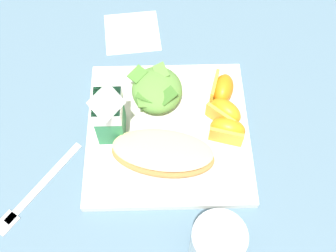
{
  "coord_description": "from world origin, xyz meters",
  "views": [
    {
      "loc": [
        -0.35,
        0.01,
        0.63
      ],
      "look_at": [
        0.0,
        0.0,
        0.03
      ],
      "focal_mm": 43.39,
      "sensor_mm": 36.0,
      "label": 1
    }
  ],
  "objects_px": {
    "paper_napkin": "(132,32)",
    "drinking_clear_cup": "(216,246)",
    "milk_carton": "(109,113)",
    "green_salad_pile": "(157,90)",
    "orange_wedge_front": "(227,130)",
    "cheesy_pizza_bread": "(163,153)",
    "metal_fork": "(33,193)",
    "orange_wedge_middle": "(225,112)",
    "white_plate": "(168,131)",
    "orange_wedge_rear": "(222,89)"
  },
  "relations": [
    {
      "from": "orange_wedge_rear",
      "to": "paper_napkin",
      "type": "xyz_separation_m",
      "value": [
        0.17,
        0.17,
        -0.03
      ]
    },
    {
      "from": "green_salad_pile",
      "to": "metal_fork",
      "type": "height_order",
      "value": "green_salad_pile"
    },
    {
      "from": "cheesy_pizza_bread",
      "to": "orange_wedge_rear",
      "type": "bearing_deg",
      "value": -40.72
    },
    {
      "from": "white_plate",
      "to": "orange_wedge_front",
      "type": "relative_size",
      "value": 4.15
    },
    {
      "from": "orange_wedge_rear",
      "to": "drinking_clear_cup",
      "type": "xyz_separation_m",
      "value": [
        -0.28,
        0.04,
        0.02
      ]
    },
    {
      "from": "cheesy_pizza_bread",
      "to": "green_salad_pile",
      "type": "height_order",
      "value": "green_salad_pile"
    },
    {
      "from": "green_salad_pile",
      "to": "orange_wedge_middle",
      "type": "relative_size",
      "value": 1.46
    },
    {
      "from": "milk_carton",
      "to": "orange_wedge_rear",
      "type": "relative_size",
      "value": 1.63
    },
    {
      "from": "drinking_clear_cup",
      "to": "paper_napkin",
      "type": "bearing_deg",
      "value": 16.08
    },
    {
      "from": "white_plate",
      "to": "drinking_clear_cup",
      "type": "bearing_deg",
      "value": -163.75
    },
    {
      "from": "cheesy_pizza_bread",
      "to": "milk_carton",
      "type": "relative_size",
      "value": 1.64
    },
    {
      "from": "metal_fork",
      "to": "orange_wedge_middle",
      "type": "bearing_deg",
      "value": -68.17
    },
    {
      "from": "paper_napkin",
      "to": "metal_fork",
      "type": "relative_size",
      "value": 0.68
    },
    {
      "from": "orange_wedge_middle",
      "to": "drinking_clear_cup",
      "type": "bearing_deg",
      "value": 171.07
    },
    {
      "from": "orange_wedge_middle",
      "to": "green_salad_pile",
      "type": "bearing_deg",
      "value": 67.03
    },
    {
      "from": "orange_wedge_middle",
      "to": "metal_fork",
      "type": "distance_m",
      "value": 0.35
    },
    {
      "from": "white_plate",
      "to": "metal_fork",
      "type": "relative_size",
      "value": 1.74
    },
    {
      "from": "orange_wedge_front",
      "to": "paper_napkin",
      "type": "distance_m",
      "value": 0.31
    },
    {
      "from": "green_salad_pile",
      "to": "orange_wedge_middle",
      "type": "height_order",
      "value": "green_salad_pile"
    },
    {
      "from": "metal_fork",
      "to": "drinking_clear_cup",
      "type": "relative_size",
      "value": 1.48
    },
    {
      "from": "white_plate",
      "to": "metal_fork",
      "type": "xyz_separation_m",
      "value": [
        -0.11,
        0.22,
        -0.01
      ]
    },
    {
      "from": "white_plate",
      "to": "orange_wedge_rear",
      "type": "distance_m",
      "value": 0.12
    },
    {
      "from": "white_plate",
      "to": "milk_carton",
      "type": "height_order",
      "value": "milk_carton"
    },
    {
      "from": "paper_napkin",
      "to": "green_salad_pile",
      "type": "bearing_deg",
      "value": -163.56
    },
    {
      "from": "metal_fork",
      "to": "drinking_clear_cup",
      "type": "bearing_deg",
      "value": -110.21
    },
    {
      "from": "orange_wedge_middle",
      "to": "metal_fork",
      "type": "height_order",
      "value": "orange_wedge_middle"
    },
    {
      "from": "cheesy_pizza_bread",
      "to": "orange_wedge_front",
      "type": "distance_m",
      "value": 0.12
    },
    {
      "from": "milk_carton",
      "to": "orange_wedge_middle",
      "type": "distance_m",
      "value": 0.2
    },
    {
      "from": "milk_carton",
      "to": "drinking_clear_cup",
      "type": "bearing_deg",
      "value": -143.14
    },
    {
      "from": "milk_carton",
      "to": "metal_fork",
      "type": "relative_size",
      "value": 0.68
    },
    {
      "from": "green_salad_pile",
      "to": "drinking_clear_cup",
      "type": "distance_m",
      "value": 0.29
    },
    {
      "from": "cheesy_pizza_bread",
      "to": "orange_wedge_front",
      "type": "height_order",
      "value": "orange_wedge_front"
    },
    {
      "from": "drinking_clear_cup",
      "to": "orange_wedge_middle",
      "type": "bearing_deg",
      "value": -8.93
    },
    {
      "from": "cheesy_pizza_bread",
      "to": "orange_wedge_front",
      "type": "xyz_separation_m",
      "value": [
        0.04,
        -0.11,
        0.0
      ]
    },
    {
      "from": "cheesy_pizza_bread",
      "to": "orange_wedge_front",
      "type": "relative_size",
      "value": 2.67
    },
    {
      "from": "orange_wedge_front",
      "to": "orange_wedge_middle",
      "type": "height_order",
      "value": "same"
    },
    {
      "from": "cheesy_pizza_bread",
      "to": "drinking_clear_cup",
      "type": "xyz_separation_m",
      "value": [
        -0.16,
        -0.07,
        0.02
      ]
    },
    {
      "from": "drinking_clear_cup",
      "to": "orange_wedge_front",
      "type": "bearing_deg",
      "value": -10.86
    },
    {
      "from": "orange_wedge_rear",
      "to": "drinking_clear_cup",
      "type": "distance_m",
      "value": 0.28
    },
    {
      "from": "white_plate",
      "to": "green_salad_pile",
      "type": "xyz_separation_m",
      "value": [
        0.07,
        0.02,
        0.03
      ]
    },
    {
      "from": "orange_wedge_front",
      "to": "paper_napkin",
      "type": "bearing_deg",
      "value": 33.33
    },
    {
      "from": "orange_wedge_front",
      "to": "orange_wedge_rear",
      "type": "bearing_deg",
      "value": 0.9
    },
    {
      "from": "paper_napkin",
      "to": "drinking_clear_cup",
      "type": "relative_size",
      "value": 1.01
    },
    {
      "from": "orange_wedge_middle",
      "to": "paper_napkin",
      "type": "distance_m",
      "value": 0.28
    },
    {
      "from": "milk_carton",
      "to": "green_salad_pile",
      "type": "bearing_deg",
      "value": -47.03
    },
    {
      "from": "orange_wedge_front",
      "to": "orange_wedge_middle",
      "type": "distance_m",
      "value": 0.04
    },
    {
      "from": "green_salad_pile",
      "to": "paper_napkin",
      "type": "distance_m",
      "value": 0.18
    },
    {
      "from": "metal_fork",
      "to": "cheesy_pizza_bread",
      "type": "bearing_deg",
      "value": -76.34
    },
    {
      "from": "milk_carton",
      "to": "paper_napkin",
      "type": "height_order",
      "value": "milk_carton"
    },
    {
      "from": "orange_wedge_rear",
      "to": "drinking_clear_cup",
      "type": "height_order",
      "value": "drinking_clear_cup"
    }
  ]
}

